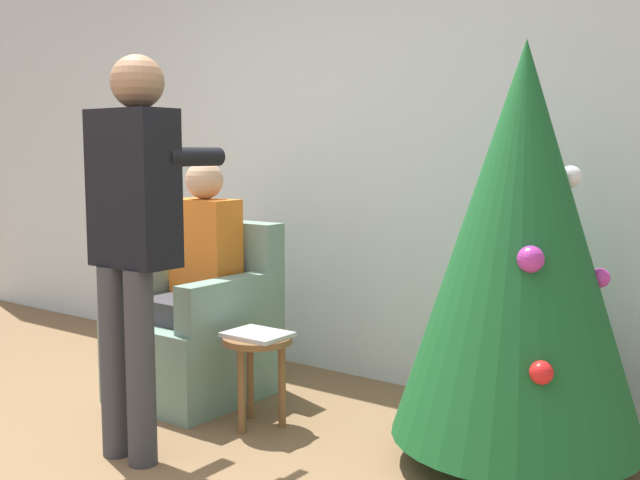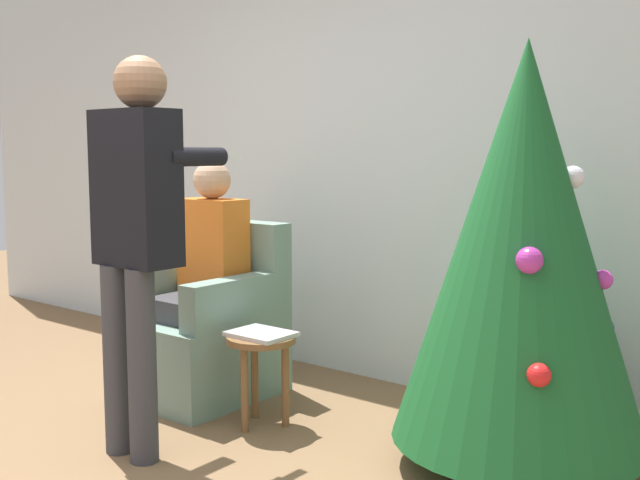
# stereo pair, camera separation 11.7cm
# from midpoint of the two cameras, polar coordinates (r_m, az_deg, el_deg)

# --- Properties ---
(wall_back) EXTENTS (8.00, 0.06, 2.70)m
(wall_back) POSITION_cam_midpoint_polar(r_m,az_deg,el_deg) (4.22, 2.91, 7.48)
(wall_back) COLOR silver
(wall_back) RESTS_ON ground_plane
(christmas_tree) EXTENTS (1.02, 1.02, 1.73)m
(christmas_tree) POSITION_cam_midpoint_polar(r_m,az_deg,el_deg) (3.09, 14.00, -0.24)
(christmas_tree) COLOR brown
(christmas_tree) RESTS_ON ground_plane
(armchair) EXTENTS (0.66, 0.73, 0.92)m
(armchair) POSITION_cam_midpoint_polar(r_m,az_deg,el_deg) (4.08, -9.95, -7.07)
(armchair) COLOR gray
(armchair) RESTS_ON ground_plane
(person_seated) EXTENTS (0.36, 0.46, 1.25)m
(person_seated) POSITION_cam_midpoint_polar(r_m,az_deg,el_deg) (3.99, -10.30, -2.21)
(person_seated) COLOR #38383D
(person_seated) RESTS_ON ground_plane
(person_standing) EXTENTS (0.40, 0.57, 1.69)m
(person_standing) POSITION_cam_midpoint_polar(r_m,az_deg,el_deg) (3.21, -15.00, 1.34)
(person_standing) COLOR #38383D
(person_standing) RESTS_ON ground_plane
(side_stool) EXTENTS (0.33, 0.33, 0.43)m
(side_stool) POSITION_cam_midpoint_polar(r_m,az_deg,el_deg) (3.57, -5.72, -8.67)
(side_stool) COLOR brown
(side_stool) RESTS_ON ground_plane
(laptop) EXTENTS (0.29, 0.23, 0.02)m
(laptop) POSITION_cam_midpoint_polar(r_m,az_deg,el_deg) (3.55, -5.74, -7.18)
(laptop) COLOR silver
(laptop) RESTS_ON side_stool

